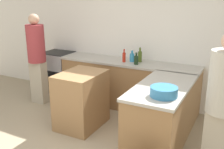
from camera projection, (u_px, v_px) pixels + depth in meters
name	position (u px, v px, depth m)	size (l,w,h in m)	color
wall_back	(135.00, 35.00, 5.03)	(8.00, 0.06, 2.70)	white
counter_back	(127.00, 84.00, 5.01)	(2.67, 0.62, 0.90)	olive
counter_peninsula	(161.00, 115.00, 3.71)	(0.69, 1.46, 0.90)	olive
range_oven	(58.00, 73.00, 5.75)	(0.65, 0.60, 0.91)	#99999E
island_table	(81.00, 100.00, 4.25)	(0.61, 0.81, 0.91)	#997047
mixing_bowl	(164.00, 92.00, 3.18)	(0.33, 0.33, 0.12)	teal
dish_soap_bottle	(132.00, 57.00, 4.85)	(0.09, 0.09, 0.21)	#338CBF
hot_sauce_bottle	(124.00, 57.00, 4.82)	(0.06, 0.06, 0.24)	red
olive_oil_bottle	(140.00, 56.00, 4.82)	(0.07, 0.07, 0.27)	#475B1E
wine_bottle_dark	(136.00, 60.00, 4.65)	(0.08, 0.08, 0.21)	black
person_by_range	(37.00, 56.00, 5.05)	(0.34, 0.34, 1.75)	#ADA38E
person_at_peninsula	(223.00, 103.00, 2.90)	(0.37, 0.37, 1.73)	#ADA38E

